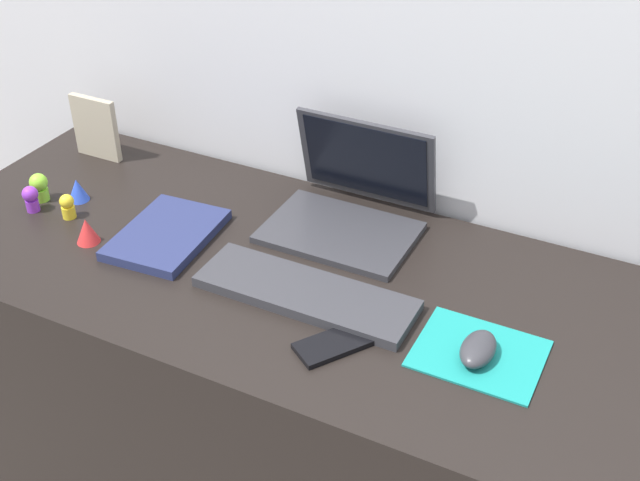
# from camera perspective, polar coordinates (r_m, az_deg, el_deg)

# --- Properties ---
(back_wall) EXTENTS (2.95, 0.05, 1.45)m
(back_wall) POSITION_cam_1_polar(r_m,az_deg,el_deg) (1.81, 5.74, 2.81)
(back_wall) COLOR silver
(back_wall) RESTS_ON ground_plane
(desk) EXTENTS (1.75, 0.64, 0.74)m
(desk) POSITION_cam_1_polar(r_m,az_deg,el_deg) (1.77, 0.64, -12.58)
(desk) COLOR black
(desk) RESTS_ON ground_plane
(laptop) EXTENTS (0.30, 0.26, 0.21)m
(laptop) POSITION_cam_1_polar(r_m,az_deg,el_deg) (1.67, 2.23, 2.86)
(laptop) COLOR #333338
(laptop) RESTS_ON desk
(keyboard) EXTENTS (0.41, 0.13, 0.02)m
(keyboard) POSITION_cam_1_polar(r_m,az_deg,el_deg) (1.49, -1.01, -3.71)
(keyboard) COLOR #333338
(keyboard) RESTS_ON desk
(mousepad) EXTENTS (0.21, 0.17, 0.00)m
(mousepad) POSITION_cam_1_polar(r_m,az_deg,el_deg) (1.40, 11.06, -7.77)
(mousepad) COLOR teal
(mousepad) RESTS_ON desk
(mouse) EXTENTS (0.06, 0.10, 0.03)m
(mouse) POSITION_cam_1_polar(r_m,az_deg,el_deg) (1.38, 11.01, -7.46)
(mouse) COLOR #333338
(mouse) RESTS_ON mousepad
(cell_phone) EXTENTS (0.12, 0.14, 0.01)m
(cell_phone) POSITION_cam_1_polar(r_m,az_deg,el_deg) (1.39, 0.92, -7.28)
(cell_phone) COLOR black
(cell_phone) RESTS_ON desk
(notebook_pad) EXTENTS (0.19, 0.25, 0.02)m
(notebook_pad) POSITION_cam_1_polar(r_m,az_deg,el_deg) (1.67, -10.68, 0.41)
(notebook_pad) COLOR navy
(notebook_pad) RESTS_ON desk
(picture_frame) EXTENTS (0.12, 0.02, 0.15)m
(picture_frame) POSITION_cam_1_polar(r_m,az_deg,el_deg) (1.99, -15.44, 7.62)
(picture_frame) COLOR #B2A58C
(picture_frame) RESTS_ON desk
(toy_figurine_yellow) EXTENTS (0.03, 0.03, 0.05)m
(toy_figurine_yellow) POSITION_cam_1_polar(r_m,az_deg,el_deg) (1.78, -17.26, 2.33)
(toy_figurine_yellow) COLOR yellow
(toy_figurine_yellow) RESTS_ON desk
(toy_figurine_purple) EXTENTS (0.03, 0.03, 0.06)m
(toy_figurine_purple) POSITION_cam_1_polar(r_m,az_deg,el_deg) (1.83, -19.58, 2.84)
(toy_figurine_purple) COLOR purple
(toy_figurine_purple) RESTS_ON desk
(toy_figurine_red) EXTENTS (0.05, 0.05, 0.05)m
(toy_figurine_red) POSITION_cam_1_polar(r_m,az_deg,el_deg) (1.69, -16.00, 0.67)
(toy_figurine_red) COLOR red
(toy_figurine_red) RESTS_ON desk
(toy_figurine_blue) EXTENTS (0.05, 0.05, 0.05)m
(toy_figurine_blue) POSITION_cam_1_polar(r_m,az_deg,el_deg) (1.84, -16.61, 3.43)
(toy_figurine_blue) COLOR blue
(toy_figurine_blue) RESTS_ON desk
(toy_figurine_lime) EXTENTS (0.04, 0.04, 0.06)m
(toy_figurine_lime) POSITION_cam_1_polar(r_m,az_deg,el_deg) (1.86, -19.06, 3.60)
(toy_figurine_lime) COLOR #8CDB33
(toy_figurine_lime) RESTS_ON desk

